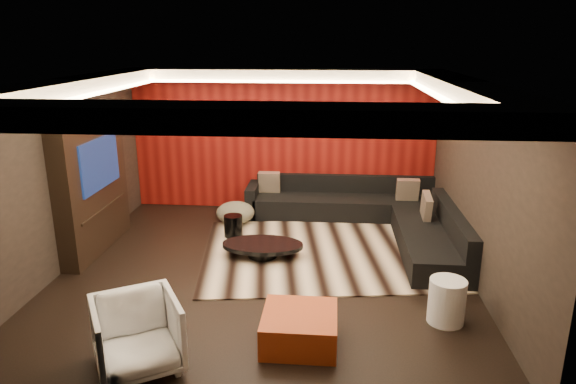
# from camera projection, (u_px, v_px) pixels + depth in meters

# --- Properties ---
(floor) EXTENTS (6.00, 6.00, 0.02)m
(floor) POSITION_uv_depth(u_px,v_px,m) (265.00, 270.00, 7.73)
(floor) COLOR black
(floor) RESTS_ON ground
(ceiling) EXTENTS (6.00, 6.00, 0.02)m
(ceiling) POSITION_uv_depth(u_px,v_px,m) (262.00, 79.00, 6.93)
(ceiling) COLOR silver
(ceiling) RESTS_ON ground
(wall_back) EXTENTS (6.00, 0.02, 2.80)m
(wall_back) POSITION_uv_depth(u_px,v_px,m) (283.00, 140.00, 10.21)
(wall_back) COLOR black
(wall_back) RESTS_ON ground
(wall_left) EXTENTS (0.02, 6.00, 2.80)m
(wall_left) POSITION_uv_depth(u_px,v_px,m) (61.00, 176.00, 7.57)
(wall_left) COLOR black
(wall_left) RESTS_ON ground
(wall_right) EXTENTS (0.02, 6.00, 2.80)m
(wall_right) POSITION_uv_depth(u_px,v_px,m) (479.00, 185.00, 7.10)
(wall_right) COLOR black
(wall_right) RESTS_ON ground
(red_feature_wall) EXTENTS (5.98, 0.05, 2.78)m
(red_feature_wall) POSITION_uv_depth(u_px,v_px,m) (283.00, 141.00, 10.17)
(red_feature_wall) COLOR #6B0C0A
(red_feature_wall) RESTS_ON ground
(soffit_back) EXTENTS (6.00, 0.60, 0.22)m
(soffit_back) POSITION_uv_depth(u_px,v_px,m) (281.00, 75.00, 9.54)
(soffit_back) COLOR silver
(soffit_back) RESTS_ON ground
(soffit_front) EXTENTS (6.00, 0.60, 0.22)m
(soffit_front) POSITION_uv_depth(u_px,v_px,m) (222.00, 118.00, 4.38)
(soffit_front) COLOR silver
(soffit_front) RESTS_ON ground
(soffit_left) EXTENTS (0.60, 4.80, 0.22)m
(soffit_left) POSITION_uv_depth(u_px,v_px,m) (71.00, 87.00, 7.17)
(soffit_left) COLOR silver
(soffit_left) RESTS_ON ground
(soffit_right) EXTENTS (0.60, 4.80, 0.22)m
(soffit_right) POSITION_uv_depth(u_px,v_px,m) (466.00, 90.00, 6.75)
(soffit_right) COLOR silver
(soffit_right) RESTS_ON ground
(cove_back) EXTENTS (4.80, 0.08, 0.04)m
(cove_back) POSITION_uv_depth(u_px,v_px,m) (279.00, 82.00, 9.24)
(cove_back) COLOR #FFD899
(cove_back) RESTS_ON ground
(cove_front) EXTENTS (4.80, 0.08, 0.04)m
(cove_front) POSITION_uv_depth(u_px,v_px,m) (229.00, 122.00, 4.73)
(cove_front) COLOR #FFD899
(cove_front) RESTS_ON ground
(cove_left) EXTENTS (0.08, 4.80, 0.04)m
(cove_left) POSITION_uv_depth(u_px,v_px,m) (95.00, 94.00, 7.17)
(cove_left) COLOR #FFD899
(cove_left) RESTS_ON ground
(cove_right) EXTENTS (0.08, 4.80, 0.04)m
(cove_right) POSITION_uv_depth(u_px,v_px,m) (439.00, 97.00, 6.80)
(cove_right) COLOR #FFD899
(cove_right) RESTS_ON ground
(tv_surround) EXTENTS (0.30, 2.00, 2.20)m
(tv_surround) POSITION_uv_depth(u_px,v_px,m) (92.00, 184.00, 8.21)
(tv_surround) COLOR black
(tv_surround) RESTS_ON ground
(tv_screen) EXTENTS (0.04, 1.30, 0.80)m
(tv_screen) POSITION_uv_depth(u_px,v_px,m) (100.00, 163.00, 8.10)
(tv_screen) COLOR black
(tv_screen) RESTS_ON ground
(tv_shelf) EXTENTS (0.04, 1.60, 0.04)m
(tv_shelf) POSITION_uv_depth(u_px,v_px,m) (105.00, 208.00, 8.32)
(tv_shelf) COLOR black
(tv_shelf) RESTS_ON ground
(rug) EXTENTS (4.36, 3.49, 0.02)m
(rug) POSITION_uv_depth(u_px,v_px,m) (328.00, 252.00, 8.33)
(rug) COLOR beige
(rug) RESTS_ON floor
(coffee_table) EXTENTS (1.29, 1.29, 0.22)m
(coffee_table) POSITION_uv_depth(u_px,v_px,m) (263.00, 250.00, 8.14)
(coffee_table) COLOR black
(coffee_table) RESTS_ON rug
(drum_stool) EXTENTS (0.42, 0.42, 0.38)m
(drum_stool) POSITION_uv_depth(u_px,v_px,m) (233.00, 226.00, 8.95)
(drum_stool) COLOR black
(drum_stool) RESTS_ON rug
(striped_pouf) EXTENTS (0.89, 0.89, 0.39)m
(striped_pouf) POSITION_uv_depth(u_px,v_px,m) (235.00, 213.00, 9.60)
(striped_pouf) COLOR beige
(striped_pouf) RESTS_ON rug
(white_side_table) EXTENTS (0.49, 0.49, 0.56)m
(white_side_table) POSITION_uv_depth(u_px,v_px,m) (447.00, 301.00, 6.23)
(white_side_table) COLOR white
(white_side_table) RESTS_ON floor
(orange_ottoman) EXTENTS (0.85, 0.85, 0.37)m
(orange_ottoman) POSITION_uv_depth(u_px,v_px,m) (300.00, 328.00, 5.82)
(orange_ottoman) COLOR #B03216
(orange_ottoman) RESTS_ON floor
(armchair) EXTENTS (1.16, 1.17, 0.79)m
(armchair) POSITION_uv_depth(u_px,v_px,m) (137.00, 335.00, 5.31)
(armchair) COLOR silver
(armchair) RESTS_ON floor
(sectional_sofa) EXTENTS (3.65, 3.50, 0.75)m
(sectional_sofa) POSITION_uv_depth(u_px,v_px,m) (372.00, 216.00, 9.30)
(sectional_sofa) COLOR black
(sectional_sofa) RESTS_ON floor
(throw_pillows) EXTENTS (3.10, 1.67, 0.50)m
(throw_pillows) POSITION_uv_depth(u_px,v_px,m) (364.00, 192.00, 9.48)
(throw_pillows) COLOR beige
(throw_pillows) RESTS_ON sectional_sofa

